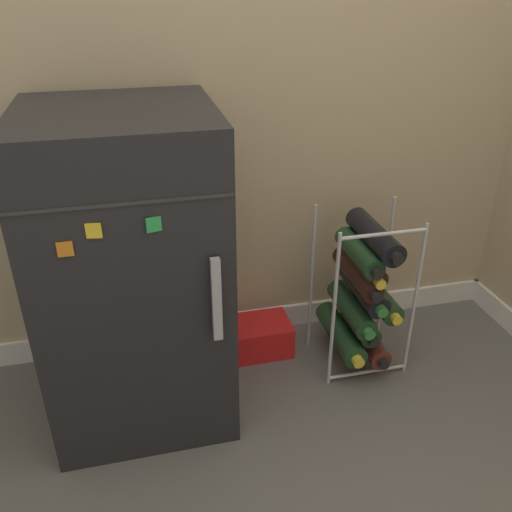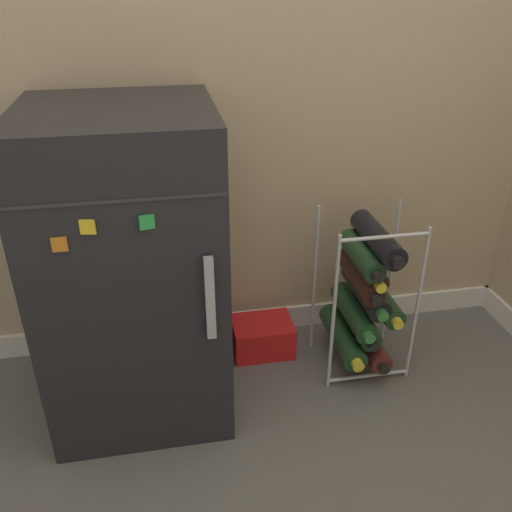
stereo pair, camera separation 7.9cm
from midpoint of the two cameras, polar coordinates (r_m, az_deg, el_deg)
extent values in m
plane|color=#56544F|center=(1.81, 8.33, -16.90)|extent=(14.00, 14.00, 0.00)
cube|color=silver|center=(2.17, 4.13, -6.44)|extent=(6.75, 0.01, 0.09)
cube|color=black|center=(1.64, -11.54, -1.38)|extent=(0.52, 0.52, 0.95)
cube|color=#2D2D2D|center=(1.27, -12.87, 5.61)|extent=(0.51, 0.00, 0.01)
cube|color=#9E9EA3|center=(1.38, -3.23, -4.53)|extent=(0.02, 0.02, 0.24)
cube|color=orange|center=(1.32, -18.38, 1.14)|extent=(0.04, 0.01, 0.04)
cube|color=yellow|center=(1.29, -15.65, 2.94)|extent=(0.04, 0.01, 0.04)
cube|color=green|center=(1.28, -9.69, 3.52)|extent=(0.04, 0.01, 0.04)
cylinder|color=#B2B2B7|center=(1.76, 9.45, -6.26)|extent=(0.01, 0.01, 0.58)
cylinder|color=#B2B2B7|center=(1.87, 17.77, -5.14)|extent=(0.01, 0.01, 0.58)
cylinder|color=#B2B2B7|center=(1.94, 7.34, -2.65)|extent=(0.01, 0.01, 0.58)
cylinder|color=#B2B2B7|center=(2.03, 15.04, -1.83)|extent=(0.01, 0.01, 0.58)
cylinder|color=#B2B2B7|center=(1.97, 12.85, -12.20)|extent=(0.29, 0.01, 0.01)
cylinder|color=#B2B2B7|center=(1.68, 14.76, 1.94)|extent=(0.29, 0.01, 0.01)
cylinder|color=#56231E|center=(2.01, 12.69, -8.60)|extent=(0.07, 0.30, 0.07)
cylinder|color=black|center=(1.90, 14.50, -11.38)|extent=(0.04, 0.02, 0.04)
cylinder|color=#19381E|center=(1.97, 10.20, -8.33)|extent=(0.08, 0.30, 0.08)
cylinder|color=gold|center=(1.85, 11.89, -11.19)|extent=(0.04, 0.02, 0.04)
cylinder|color=#19381E|center=(1.95, 11.92, -6.71)|extent=(0.07, 0.26, 0.07)
cylinder|color=black|center=(1.85, 13.52, -9.16)|extent=(0.03, 0.02, 0.03)
cylinder|color=#19381E|center=(1.92, 11.37, -5.76)|extent=(0.08, 0.28, 0.08)
cylinder|color=#2D7033|center=(1.81, 13.07, -8.36)|extent=(0.04, 0.02, 0.04)
cylinder|color=#19381E|center=(1.94, 14.16, -4.57)|extent=(0.07, 0.26, 0.07)
cylinder|color=gold|center=(1.83, 15.87, -6.86)|extent=(0.04, 0.02, 0.04)
cylinder|color=black|center=(1.89, 12.59, -3.57)|extent=(0.08, 0.28, 0.08)
cylinder|color=#2D7033|center=(1.77, 14.39, -6.06)|extent=(0.04, 0.02, 0.04)
cylinder|color=black|center=(1.85, 12.01, -2.08)|extent=(0.07, 0.28, 0.07)
cylinder|color=black|center=(1.73, 13.82, -4.55)|extent=(0.03, 0.02, 0.03)
cylinder|color=black|center=(1.84, 12.56, -0.99)|extent=(0.07, 0.25, 0.07)
cylinder|color=gold|center=(1.73, 14.24, -3.18)|extent=(0.03, 0.02, 0.03)
cylinder|color=#19381E|center=(1.81, 12.24, 0.10)|extent=(0.07, 0.26, 0.07)
cylinder|color=black|center=(1.70, 13.98, -2.11)|extent=(0.03, 0.02, 0.03)
cylinder|color=black|center=(1.81, 13.87, 1.78)|extent=(0.08, 0.30, 0.08)
cylinder|color=black|center=(1.68, 16.01, -0.66)|extent=(0.04, 0.02, 0.04)
cube|color=red|center=(2.03, 1.79, -8.47)|extent=(0.22, 0.17, 0.12)
camera|label=1|loc=(0.04, -88.66, 0.72)|focal=38.00mm
camera|label=2|loc=(0.04, 91.34, -0.72)|focal=38.00mm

